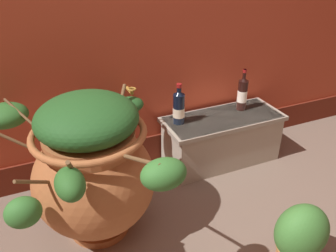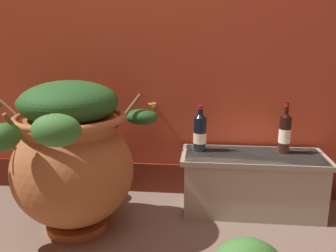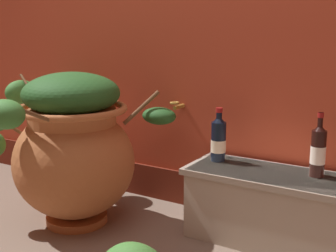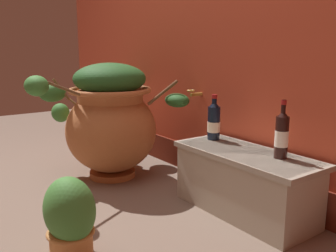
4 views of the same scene
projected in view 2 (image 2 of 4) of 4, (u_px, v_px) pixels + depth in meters
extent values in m
cube|color=maroon|center=(155.00, 178.00, 2.46)|extent=(4.40, 0.02, 0.21)
cylinder|color=#B28433|center=(154.00, 107.00, 2.29)|extent=(0.02, 0.10, 0.02)
torus|color=#B28433|center=(153.00, 104.00, 2.24)|extent=(0.06, 0.06, 0.01)
cylinder|color=#B26638|center=(77.00, 224.00, 2.00)|extent=(0.34, 0.34, 0.04)
ellipsoid|color=#B26638|center=(74.00, 170.00, 1.92)|extent=(0.65, 0.65, 0.61)
cylinder|color=#B26638|center=(71.00, 125.00, 1.86)|extent=(0.47, 0.47, 0.08)
torus|color=#B26638|center=(70.00, 118.00, 1.85)|extent=(0.59, 0.59, 0.04)
cylinder|color=brown|center=(15.00, 128.00, 1.57)|extent=(0.06, 0.11, 0.16)
ellipsoid|color=#2D6628|center=(4.00, 137.00, 1.52)|extent=(0.12, 0.19, 0.12)
cylinder|color=brown|center=(128.00, 111.00, 2.11)|extent=(0.14, 0.19, 0.19)
ellipsoid|color=#235623|center=(142.00, 117.00, 2.19)|extent=(0.20, 0.15, 0.10)
cylinder|color=brown|center=(61.00, 125.00, 1.43)|extent=(0.08, 0.34, 0.17)
ellipsoid|color=#387A33|center=(57.00, 130.00, 1.28)|extent=(0.18, 0.14, 0.12)
cylinder|color=brown|center=(41.00, 103.00, 2.14)|extent=(0.17, 0.23, 0.15)
ellipsoid|color=#2D6628|center=(34.00, 104.00, 2.24)|extent=(0.24, 0.21, 0.13)
cylinder|color=brown|center=(6.00, 106.00, 2.00)|extent=(0.30, 0.11, 0.22)
ellipsoid|color=#235623|center=(69.00, 102.00, 1.84)|extent=(0.51, 0.51, 0.23)
cube|color=#B2A893|center=(252.00, 183.00, 2.18)|extent=(0.82, 0.34, 0.36)
cube|color=#A09785|center=(253.00, 157.00, 2.14)|extent=(0.87, 0.36, 0.03)
cylinder|color=black|center=(200.00, 134.00, 2.19)|extent=(0.08, 0.08, 0.21)
cone|color=black|center=(200.00, 115.00, 2.17)|extent=(0.08, 0.08, 0.04)
cylinder|color=black|center=(200.00, 111.00, 2.16)|extent=(0.03, 0.03, 0.08)
cylinder|color=maroon|center=(200.00, 107.00, 2.15)|extent=(0.04, 0.04, 0.02)
cylinder|color=beige|center=(200.00, 138.00, 2.20)|extent=(0.08, 0.08, 0.07)
cylinder|color=black|center=(285.00, 135.00, 2.15)|extent=(0.07, 0.07, 0.22)
cone|color=black|center=(286.00, 115.00, 2.12)|extent=(0.07, 0.07, 0.04)
cylinder|color=black|center=(287.00, 110.00, 2.11)|extent=(0.02, 0.02, 0.09)
cylinder|color=maroon|center=(287.00, 105.00, 2.10)|extent=(0.03, 0.03, 0.02)
cylinder|color=white|center=(285.00, 136.00, 2.15)|extent=(0.07, 0.07, 0.09)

